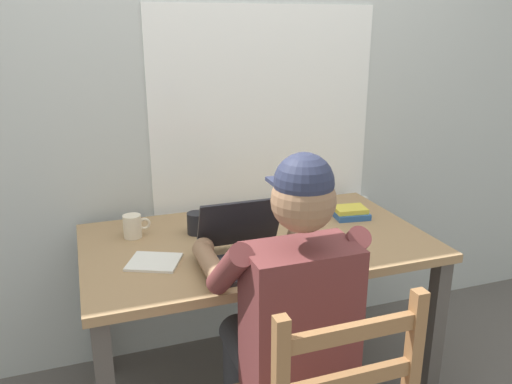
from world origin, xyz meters
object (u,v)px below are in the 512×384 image
at_px(desk, 256,259).
at_px(book_stack_main, 351,213).
at_px(laptop, 248,248).
at_px(coffee_mug_dark, 197,223).
at_px(computer_mouse, 321,256).
at_px(coffee_mug_white, 133,226).
at_px(seated_person, 286,311).

bearing_deg(desk, book_stack_main, 10.10).
xyz_separation_m(laptop, coffee_mug_dark, (-0.12, 0.33, -0.01)).
xyz_separation_m(desk, computer_mouse, (0.16, -0.28, 0.11)).
height_order(coffee_mug_white, coffee_mug_dark, coffee_mug_white).
distance_m(seated_person, laptop, 0.32).
bearing_deg(seated_person, laptop, 96.68).
bearing_deg(laptop, coffee_mug_dark, 109.43).
bearing_deg(computer_mouse, coffee_mug_dark, 131.86).
xyz_separation_m(coffee_mug_white, book_stack_main, (0.97, -0.10, -0.02)).
xyz_separation_m(coffee_mug_dark, book_stack_main, (0.71, -0.05, -0.02)).
relative_size(laptop, coffee_mug_dark, 2.75).
distance_m(desk, laptop, 0.26).
distance_m(desk, book_stack_main, 0.51).
bearing_deg(book_stack_main, coffee_mug_white, 174.21).
relative_size(desk, book_stack_main, 8.52).
height_order(seated_person, coffee_mug_dark, seated_person).
relative_size(seated_person, coffee_mug_white, 11.11).
height_order(seated_person, computer_mouse, seated_person).
bearing_deg(coffee_mug_dark, book_stack_main, -4.17).
distance_m(coffee_mug_white, coffee_mug_dark, 0.27).
xyz_separation_m(seated_person, computer_mouse, (0.22, 0.21, 0.07)).
xyz_separation_m(computer_mouse, coffee_mug_white, (-0.63, 0.46, 0.03)).
bearing_deg(computer_mouse, coffee_mug_white, 143.89).
bearing_deg(seated_person, desk, 82.30).
bearing_deg(coffee_mug_white, computer_mouse, -36.11).
relative_size(coffee_mug_white, coffee_mug_dark, 0.94).
height_order(laptop, coffee_mug_dark, laptop).
distance_m(laptop, coffee_mug_dark, 0.35).
relative_size(coffee_mug_white, book_stack_main, 0.68).
bearing_deg(coffee_mug_white, book_stack_main, -5.79).
relative_size(laptop, coffee_mug_white, 2.92).
xyz_separation_m(desk, seated_person, (-0.07, -0.49, 0.04)).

